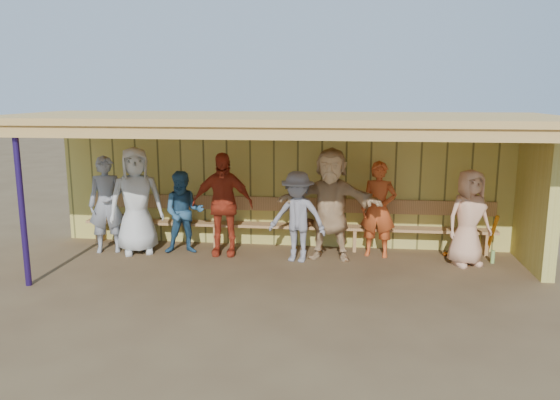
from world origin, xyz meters
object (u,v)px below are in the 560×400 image
Objects in this scene: player_d at (222,204)px; bench at (285,220)px; player_g at (378,209)px; player_c at (184,212)px; player_f at (330,204)px; player_a at (107,204)px; player_b at (136,201)px; player_e at (297,217)px; player_h at (469,218)px.

bench is at bearing 25.61° from player_d.
player_g is at bearing 1.19° from player_d.
player_f is at bearing -13.41° from player_c.
player_a is 0.95× the size of player_d.
player_d reaches higher than player_c.
player_b reaches higher than player_d.
bench is (1.05, 0.58, -0.39)m from player_d.
player_d is 1.18× the size of player_e.
player_b is 4.29m from player_g.
player_c is 0.73m from player_d.
player_f is 1.15× the size of player_g.
player_b is at bearing -169.42° from player_e.
player_f is at bearing -34.97° from bench.
player_d is at bearing -20.80° from player_b.
player_e reaches higher than bench.
player_f reaches higher than player_e.
player_e is 1.46m from player_g.
player_d is (2.10, 0.08, 0.04)m from player_a.
player_e is (2.90, -0.16, -0.18)m from player_b.
player_e is at bearing -19.77° from player_a.
player_b reaches higher than player_c.
bench is at bearing 178.85° from player_g.
player_f reaches higher than player_h.
player_d reaches higher than player_e.
player_d reaches higher than bench.
player_f reaches higher than player_c.
player_h is (6.29, -0.03, -0.07)m from player_a.
player_g is (2.73, 0.22, -0.07)m from player_d.
player_f reaches higher than bench.
player_c is at bearing -173.02° from player_e.
player_c is (1.39, 0.09, -0.13)m from player_a.
player_e is at bearing 158.61° from player_h.
player_e is at bearing -150.82° from player_g.
player_a is at bearing 156.92° from player_b.
player_b is 1.29× the size of player_c.
player_f is (3.45, 0.06, 0.01)m from player_b.
bench is at bearing 143.70° from player_h.
player_f is at bearing 153.72° from player_h.
player_e is 0.92× the size of player_g.
player_g is at bearing -12.02° from bench.
player_g is at bearing 32.00° from player_e.
player_h reaches higher than player_c.
bench is (2.60, 0.66, -0.43)m from player_b.
player_c is 0.88× the size of player_g.
player_d is 1.13× the size of player_h.
player_d is 1.90m from player_f.
player_a is 1.08× the size of player_h.
player_c is 4.90m from player_h.
player_g is (3.44, 0.21, 0.10)m from player_c.
bench is at bearing 5.20° from player_c.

